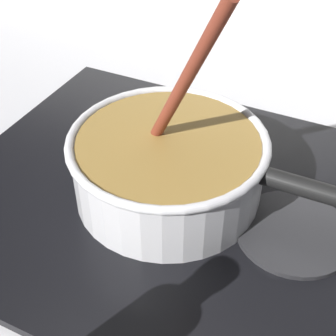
# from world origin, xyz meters

# --- Properties ---
(ground) EXTENTS (2.40, 1.60, 0.04)m
(ground) POSITION_xyz_m (0.00, 0.00, -0.02)
(ground) COLOR #B7B7BC
(hob_plate) EXTENTS (0.56, 0.48, 0.01)m
(hob_plate) POSITION_xyz_m (0.02, 0.05, 0.01)
(hob_plate) COLOR black
(hob_plate) RESTS_ON ground
(burner_ring) EXTENTS (0.19, 0.19, 0.01)m
(burner_ring) POSITION_xyz_m (0.02, 0.05, 0.02)
(burner_ring) COLOR #592D0C
(burner_ring) RESTS_ON hob_plate
(spare_burner) EXTENTS (0.14, 0.14, 0.01)m
(spare_burner) POSITION_xyz_m (0.18, 0.05, 0.01)
(spare_burner) COLOR #262628
(spare_burner) RESTS_ON hob_plate
(cooking_pan) EXTENTS (0.40, 0.24, 0.29)m
(cooking_pan) POSITION_xyz_m (0.02, 0.05, 0.06)
(cooking_pan) COLOR silver
(cooking_pan) RESTS_ON hob_plate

